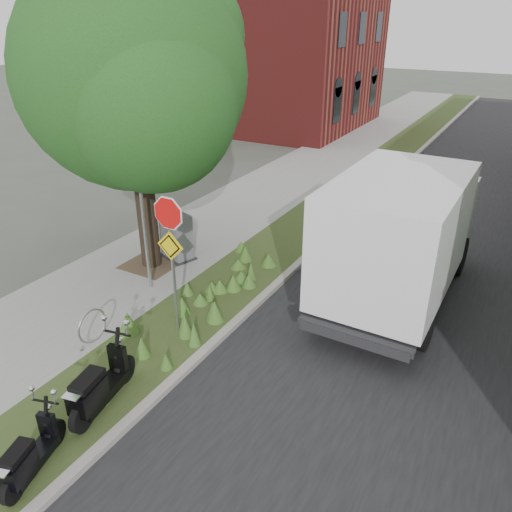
{
  "coord_description": "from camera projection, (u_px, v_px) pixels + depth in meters",
  "views": [
    {
      "loc": [
        4.58,
        -6.48,
        6.41
      ],
      "look_at": [
        -0.55,
        2.56,
        1.3
      ],
      "focal_mm": 35.0,
      "sensor_mm": 36.0,
      "label": 1
    }
  ],
  "objects": [
    {
      "name": "ground",
      "position": [
        216.0,
        370.0,
        9.92
      ],
      "size": [
        120.0,
        120.0,
        0.0
      ],
      "primitive_type": "plane",
      "color": "#4C5147",
      "rests_on": "ground"
    },
    {
      "name": "sidewalk_near",
      "position": [
        267.0,
        191.0,
        19.58
      ],
      "size": [
        3.5,
        60.0,
        0.12
      ],
      "primitive_type": "cube",
      "color": "gray",
      "rests_on": "ground"
    },
    {
      "name": "verge",
      "position": [
        333.0,
        203.0,
        18.36
      ],
      "size": [
        2.0,
        60.0,
        0.12
      ],
      "primitive_type": "cube",
      "color": "#33451D",
      "rests_on": "ground"
    },
    {
      "name": "kerb_near",
      "position": [
        359.0,
        208.0,
        17.92
      ],
      "size": [
        0.2,
        60.0,
        0.13
      ],
      "primitive_type": "cube",
      "color": "#9E9991",
      "rests_on": "ground"
    },
    {
      "name": "road",
      "position": [
        461.0,
        228.0,
        16.39
      ],
      "size": [
        7.0,
        60.0,
        0.01
      ],
      "primitive_type": "cube",
      "color": "black",
      "rests_on": "ground"
    },
    {
      "name": "street_tree_main",
      "position": [
        133.0,
        87.0,
        11.84
      ],
      "size": [
        6.21,
        5.54,
        7.66
      ],
      "color": "black",
      "rests_on": "ground"
    },
    {
      "name": "bare_post",
      "position": [
        143.0,
        213.0,
        11.8
      ],
      "size": [
        0.08,
        0.08,
        4.0
      ],
      "color": "#A5A8AD",
      "rests_on": "ground"
    },
    {
      "name": "bike_hoop",
      "position": [
        92.0,
        326.0,
        10.42
      ],
      "size": [
        0.06,
        0.78,
        0.77
      ],
      "color": "#A5A8AD",
      "rests_on": "ground"
    },
    {
      "name": "sign_assembly",
      "position": [
        170.0,
        239.0,
        9.96
      ],
      "size": [
        0.94,
        0.08,
        3.22
      ],
      "color": "#A5A8AD",
      "rests_on": "ground"
    },
    {
      "name": "brick_building",
      "position": [
        286.0,
        53.0,
        29.44
      ],
      "size": [
        9.4,
        10.4,
        8.3
      ],
      "color": "maroon",
      "rests_on": "ground"
    },
    {
      "name": "scooter_near",
      "position": [
        96.0,
        392.0,
        8.54
      ],
      "size": [
        0.6,
        1.83,
        0.88
      ],
      "color": "black",
      "rests_on": "ground"
    },
    {
      "name": "scooter_far",
      "position": [
        27.0,
        462.0,
        7.31
      ],
      "size": [
        0.6,
        1.47,
        0.72
      ],
      "color": "black",
      "rests_on": "ground"
    },
    {
      "name": "box_truck",
      "position": [
        402.0,
        232.0,
        11.58
      ],
      "size": [
        2.56,
        6.18,
        2.78
      ],
      "color": "#262628",
      "rests_on": "ground"
    },
    {
      "name": "utility_cabinet",
      "position": [
        177.0,
        237.0,
        13.93
      ],
      "size": [
        1.14,
        0.93,
        1.31
      ],
      "color": "#262628",
      "rests_on": "ground"
    }
  ]
}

